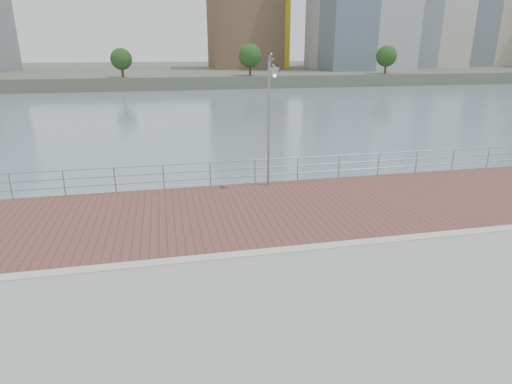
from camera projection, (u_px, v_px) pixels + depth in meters
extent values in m
plane|color=slate|center=(269.00, 309.00, 13.73)|extent=(400.00, 400.00, 0.00)
cube|color=brown|center=(247.00, 211.00, 16.42)|extent=(40.00, 6.80, 0.02)
cube|color=#B7B5AD|center=(270.00, 252.00, 13.08)|extent=(40.00, 0.40, 0.06)
cube|color=#4C5142|center=(170.00, 71.00, 126.72)|extent=(320.00, 95.00, 2.50)
cylinder|color=#8C9EA8|center=(11.00, 186.00, 17.54)|extent=(0.06, 0.06, 1.10)
cylinder|color=#8C9EA8|center=(64.00, 183.00, 17.95)|extent=(0.06, 0.06, 1.10)
cylinder|color=#8C9EA8|center=(115.00, 180.00, 18.36)|extent=(0.06, 0.06, 1.10)
cylinder|color=#8C9EA8|center=(164.00, 177.00, 18.77)|extent=(0.06, 0.06, 1.10)
cylinder|color=#8C9EA8|center=(210.00, 174.00, 19.18)|extent=(0.06, 0.06, 1.10)
cylinder|color=#8C9EA8|center=(255.00, 172.00, 19.60)|extent=(0.06, 0.06, 1.10)
cylinder|color=#8C9EA8|center=(298.00, 169.00, 20.01)|extent=(0.06, 0.06, 1.10)
cylinder|color=#8C9EA8|center=(339.00, 167.00, 20.42)|extent=(0.06, 0.06, 1.10)
cylinder|color=#8C9EA8|center=(378.00, 164.00, 20.83)|extent=(0.06, 0.06, 1.10)
cylinder|color=#8C9EA8|center=(416.00, 162.00, 21.24)|extent=(0.06, 0.06, 1.10)
cylinder|color=#8C9EA8|center=(453.00, 160.00, 21.65)|extent=(0.06, 0.06, 1.10)
cylinder|color=#8C9EA8|center=(488.00, 158.00, 22.06)|extent=(0.06, 0.06, 1.10)
cylinder|color=#8C9EA8|center=(233.00, 161.00, 19.21)|extent=(39.00, 0.05, 0.05)
cylinder|color=#8C9EA8|center=(233.00, 169.00, 19.33)|extent=(39.00, 0.05, 0.05)
cylinder|color=#8C9EA8|center=(233.00, 177.00, 19.45)|extent=(39.00, 0.05, 0.05)
cylinder|color=gray|center=(269.00, 126.00, 18.54)|extent=(0.11, 0.11, 5.45)
cylinder|color=gray|center=(272.00, 61.00, 17.24)|extent=(0.07, 0.91, 0.07)
cone|color=#B2B2AD|center=(275.00, 66.00, 16.88)|extent=(0.40, 0.40, 0.32)
cube|color=brown|center=(244.00, 14.00, 114.28)|extent=(18.00, 18.00, 27.89)
cylinder|color=#473323|center=(122.00, 69.00, 81.70)|extent=(0.50, 0.50, 3.15)
sphere|color=#193814|center=(121.00, 59.00, 81.12)|extent=(4.05, 4.05, 4.05)
cylinder|color=#473323|center=(250.00, 66.00, 86.63)|extent=(0.50, 0.50, 3.61)
sphere|color=#193814|center=(250.00, 56.00, 85.96)|extent=(4.64, 4.64, 4.64)
cylinder|color=#473323|center=(386.00, 66.00, 92.66)|extent=(0.50, 0.50, 3.42)
sphere|color=#193814|center=(386.00, 56.00, 92.03)|extent=(4.40, 4.40, 4.40)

